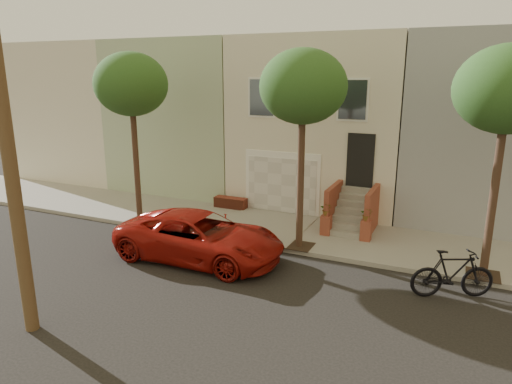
% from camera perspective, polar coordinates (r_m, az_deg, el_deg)
% --- Properties ---
extents(ground, '(90.00, 90.00, 0.00)m').
position_cam_1_polar(ground, '(12.55, -5.14, -12.54)').
color(ground, black).
rests_on(ground, ground).
extents(sidewalk, '(40.00, 3.70, 0.15)m').
position_cam_1_polar(sidewalk, '(16.99, 3.76, -4.78)').
color(sidewalk, gray).
rests_on(sidewalk, ground).
extents(house_row, '(33.10, 11.70, 7.00)m').
position_cam_1_polar(house_row, '(21.69, 9.45, 8.98)').
color(house_row, beige).
rests_on(house_row, sidewalk).
extents(tree_left, '(2.70, 2.57, 6.30)m').
position_cam_1_polar(tree_left, '(17.53, -15.26, 12.65)').
color(tree_left, '#2D2116').
rests_on(tree_left, sidewalk).
extents(tree_mid, '(2.70, 2.57, 6.30)m').
position_cam_1_polar(tree_mid, '(14.33, 5.84, 12.73)').
color(tree_mid, '#2D2116').
rests_on(tree_mid, sidewalk).
extents(tree_right, '(2.70, 2.57, 6.30)m').
position_cam_1_polar(tree_right, '(13.61, 28.78, 10.94)').
color(tree_right, '#2D2116').
rests_on(tree_right, sidewalk).
extents(pickup_truck, '(5.35, 2.50, 1.48)m').
position_cam_1_polar(pickup_truck, '(14.51, -6.99, -5.53)').
color(pickup_truck, maroon).
rests_on(pickup_truck, ground).
extents(motorcycle, '(2.23, 1.48, 1.31)m').
position_cam_1_polar(motorcycle, '(13.13, 23.20, -9.31)').
color(motorcycle, black).
rests_on(motorcycle, ground).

